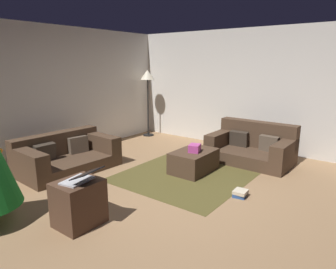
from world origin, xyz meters
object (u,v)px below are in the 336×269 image
object	(u,v)px
couch_left	(65,156)
book_stack	(240,193)
gift_box	(195,148)
tv_remote	(196,148)
laptop	(81,178)
ottoman	(194,161)
side_table	(79,203)
couch_right	(252,147)
corner_lamp	(148,80)

from	to	relation	value
couch_left	book_stack	distance (m)	3.12
gift_box	book_stack	distance (m)	1.21
couch_left	tv_remote	size ratio (longest dim) A/B	10.73
laptop	ottoman	bearing A→B (deg)	-1.50
ottoman	side_table	distance (m)	2.35
couch_left	tv_remote	xyz separation A→B (m)	(1.43, -1.88, 0.14)
gift_box	side_table	xyz separation A→B (m)	(-2.31, 0.16, -0.17)
couch_right	corner_lamp	world-z (taller)	corner_lamp
gift_box	corner_lamp	distance (m)	3.10
gift_box	corner_lamp	size ratio (longest dim) A/B	0.13
laptop	book_stack	size ratio (longest dim) A/B	1.73
gift_box	tv_remote	xyz separation A→B (m)	(0.17, 0.07, -0.05)
ottoman	corner_lamp	distance (m)	3.14
couch_left	corner_lamp	bearing A→B (deg)	-167.34
gift_box	corner_lamp	world-z (taller)	corner_lamp
couch_left	couch_right	size ratio (longest dim) A/B	1.11
couch_left	ottoman	distance (m)	2.31
ottoman	book_stack	distance (m)	1.20
ottoman	couch_left	bearing A→B (deg)	124.06
ottoman	gift_box	size ratio (longest dim) A/B	3.78
book_stack	laptop	bearing A→B (deg)	148.22
couch_right	ottoman	bearing A→B (deg)	64.43
book_stack	couch_left	bearing A→B (deg)	105.23
couch_right	side_table	bearing A→B (deg)	79.65
side_table	tv_remote	bearing A→B (deg)	-1.94
corner_lamp	tv_remote	bearing A→B (deg)	-121.31
tv_remote	book_stack	xyz separation A→B (m)	(-0.61, -1.13, -0.34)
gift_box	ottoman	bearing A→B (deg)	41.76
gift_box	laptop	size ratio (longest dim) A/B	0.50
tv_remote	corner_lamp	distance (m)	2.97
tv_remote	side_table	xyz separation A→B (m)	(-2.48, 0.08, -0.11)
gift_box	side_table	world-z (taller)	side_table
couch_left	laptop	xyz separation A→B (m)	(-1.04, -1.85, 0.35)
couch_right	gift_box	bearing A→B (deg)	66.51
gift_box	couch_left	bearing A→B (deg)	122.78
gift_box	book_stack	size ratio (longest dim) A/B	0.86
laptop	book_stack	bearing A→B (deg)	-31.78
couch_right	book_stack	world-z (taller)	couch_right
side_table	ottoman	bearing A→B (deg)	-2.95
couch_right	laptop	world-z (taller)	couch_right
gift_box	couch_right	bearing A→B (deg)	-24.59
tv_remote	laptop	world-z (taller)	laptop
couch_right	tv_remote	size ratio (longest dim) A/B	9.67
couch_right	side_table	size ratio (longest dim) A/B	2.83
side_table	laptop	world-z (taller)	laptop
side_table	corner_lamp	bearing A→B (deg)	30.23
gift_box	corner_lamp	bearing A→B (deg)	56.55
tv_remote	side_table	distance (m)	2.49
couch_left	book_stack	bearing A→B (deg)	108.14
couch_right	laptop	xyz separation A→B (m)	(-3.52, 0.66, 0.32)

